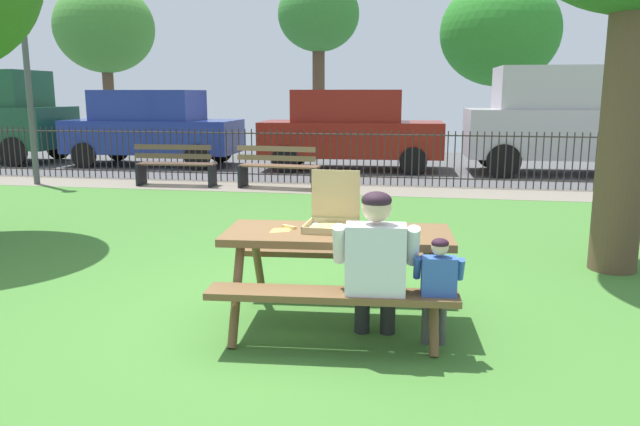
% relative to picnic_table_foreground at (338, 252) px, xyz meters
% --- Properties ---
extents(ground, '(28.00, 11.60, 0.02)m').
position_rel_picnic_table_foreground_xyz_m(ground, '(-0.41, 1.97, -0.61)').
color(ground, '#427A30').
extents(cobblestone_walkway, '(28.00, 1.40, 0.01)m').
position_rel_picnic_table_foreground_xyz_m(cobblestone_walkway, '(-0.41, 7.07, -0.60)').
color(cobblestone_walkway, gray).
extents(street_asphalt, '(28.00, 7.53, 0.01)m').
position_rel_picnic_table_foreground_xyz_m(street_asphalt, '(-0.41, 11.54, -0.60)').
color(street_asphalt, '#515154').
extents(picnic_table_foreground, '(1.91, 1.61, 0.79)m').
position_rel_picnic_table_foreground_xyz_m(picnic_table_foreground, '(0.00, 0.00, 0.00)').
color(picnic_table_foreground, brown).
rests_on(picnic_table_foreground, ground).
extents(pizza_box_open, '(0.41, 0.43, 0.46)m').
position_rel_picnic_table_foreground_xyz_m(pizza_box_open, '(-0.06, 0.10, 0.26)').
color(pizza_box_open, tan).
rests_on(pizza_box_open, picnic_table_foreground).
extents(pizza_slice_on_table, '(0.22, 0.24, 0.02)m').
position_rel_picnic_table_foreground_xyz_m(pizza_slice_on_table, '(-0.45, -0.01, 0.18)').
color(pizza_slice_on_table, '#F0CA4C').
rests_on(pizza_slice_on_table, picnic_table_foreground).
extents(adult_at_table, '(0.62, 0.61, 1.19)m').
position_rel_picnic_table_foreground_xyz_m(adult_at_table, '(0.35, -0.48, 0.06)').
color(adult_at_table, '#242424').
rests_on(adult_at_table, ground).
extents(child_at_table, '(0.36, 0.35, 0.87)m').
position_rel_picnic_table_foreground_xyz_m(child_at_table, '(0.79, -0.47, -0.07)').
color(child_at_table, '#464646').
rests_on(child_at_table, ground).
extents(iron_fence_streetside, '(20.75, 0.03, 1.12)m').
position_rel_picnic_table_foreground_xyz_m(iron_fence_streetside, '(-0.41, 7.77, -0.03)').
color(iron_fence_streetside, '#2D2823').
rests_on(iron_fence_streetside, ground).
extents(park_bench_left, '(1.61, 0.52, 0.85)m').
position_rel_picnic_table_foreground_xyz_m(park_bench_left, '(-4.37, 6.94, -0.18)').
color(park_bench_left, brown).
rests_on(park_bench_left, ground).
extents(park_bench_center, '(1.63, 0.61, 0.85)m').
position_rel_picnic_table_foreground_xyz_m(park_bench_center, '(-2.23, 6.94, -0.18)').
color(park_bench_center, brown).
rests_on(park_bench_center, ground).
extents(lamp_post_walkway, '(0.28, 0.28, 4.31)m').
position_rel_picnic_table_foreground_xyz_m(lamp_post_walkway, '(-7.31, 6.63, 2.02)').
color(lamp_post_walkway, '#4C4C51').
rests_on(lamp_post_walkway, ground).
extents(parked_car_left, '(4.44, 1.98, 1.94)m').
position_rel_picnic_table_foreground_xyz_m(parked_car_left, '(-6.43, 10.30, 0.41)').
color(parked_car_left, navy).
rests_on(parked_car_left, ground).
extents(parked_car_center, '(4.49, 2.09, 1.94)m').
position_rel_picnic_table_foreground_xyz_m(parked_car_center, '(-1.23, 10.30, 0.41)').
color(parked_car_center, maroon).
rests_on(parked_car_center, ground).
extents(parked_car_right, '(4.77, 2.22, 2.46)m').
position_rel_picnic_table_foreground_xyz_m(parked_car_right, '(3.89, 10.30, 0.71)').
color(parked_car_right, '#BBB1B8').
rests_on(parked_car_right, ground).
extents(far_tree_left, '(3.66, 3.66, 5.91)m').
position_rel_picnic_table_foreground_xyz_m(far_tree_left, '(-11.39, 17.16, 3.63)').
color(far_tree_left, brown).
rests_on(far_tree_left, ground).
extents(far_tree_midleft, '(2.84, 2.84, 5.85)m').
position_rel_picnic_table_foreground_xyz_m(far_tree_midleft, '(-3.28, 17.16, 3.89)').
color(far_tree_midleft, brown).
rests_on(far_tree_midleft, ground).
extents(far_tree_center, '(3.95, 3.95, 5.65)m').
position_rel_picnic_table_foreground_xyz_m(far_tree_center, '(2.87, 17.16, 3.26)').
color(far_tree_center, brown).
rests_on(far_tree_center, ground).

